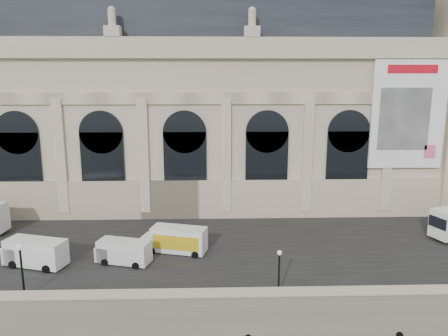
# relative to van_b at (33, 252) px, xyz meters

# --- Properties ---
(quay) EXTENTS (160.00, 70.00, 6.00)m
(quay) POSITION_rel_van_b_xyz_m (17.69, 26.48, -4.34)
(quay) COLOR gray
(quay) RESTS_ON ground
(street) EXTENTS (160.00, 24.00, 0.06)m
(street) POSITION_rel_van_b_xyz_m (17.69, 5.48, -1.31)
(street) COLOR #2D2D2D
(street) RESTS_ON quay
(parapet) EXTENTS (160.00, 1.40, 1.21)m
(parapet) POSITION_rel_van_b_xyz_m (17.69, -7.92, -0.72)
(parapet) COLOR gray
(parapet) RESTS_ON quay
(museum) EXTENTS (69.00, 18.70, 29.10)m
(museum) POSITION_rel_van_b_xyz_m (11.71, 22.34, 12.38)
(museum) COLOR beige
(museum) RESTS_ON quay
(van_b) EXTENTS (6.27, 3.79, 2.62)m
(van_b) POSITION_rel_van_b_xyz_m (0.00, 0.00, 0.00)
(van_b) COLOR white
(van_b) RESTS_ON quay
(van_c) EXTENTS (5.49, 3.25, 2.30)m
(van_c) POSITION_rel_van_b_xyz_m (8.22, 0.35, -0.17)
(van_c) COLOR silver
(van_c) RESTS_ON quay
(box_truck) EXTENTS (6.91, 3.76, 2.66)m
(box_truck) POSITION_rel_van_b_xyz_m (13.20, 2.85, -0.00)
(box_truck) COLOR white
(box_truck) RESTS_ON quay
(lamp_left) EXTENTS (0.47, 0.47, 4.65)m
(lamp_left) POSITION_rel_van_b_xyz_m (1.70, -6.24, 0.97)
(lamp_left) COLOR black
(lamp_left) RESTS_ON quay
(lamp_right) EXTENTS (0.41, 0.41, 4.00)m
(lamp_right) POSITION_rel_van_b_xyz_m (22.32, -6.48, 0.65)
(lamp_right) COLOR black
(lamp_right) RESTS_ON quay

